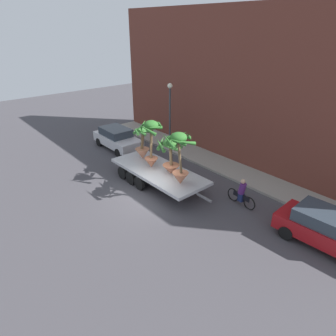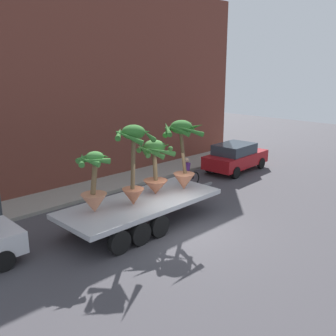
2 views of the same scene
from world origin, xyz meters
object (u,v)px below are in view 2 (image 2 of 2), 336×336
potted_palm_rear (183,151)px  potted_palm_front (155,165)px  parked_car (235,157)px  potted_palm_middle (94,185)px  flatbed_trailer (137,207)px  cyclist (186,175)px  potted_palm_extra (134,160)px

potted_palm_rear → potted_palm_front: 1.27m
parked_car → potted_palm_middle: bearing=-170.3°
flatbed_trailer → potted_palm_front: potted_palm_front is taller
flatbed_trailer → potted_palm_rear: bearing=-4.8°
potted_palm_middle → potted_palm_front: size_ratio=0.98×
cyclist → parked_car: parked_car is taller
potted_palm_middle → potted_palm_extra: (1.42, -0.39, 0.69)m
potted_palm_middle → potted_palm_extra: bearing=-15.4°
potted_palm_middle → cyclist: bearing=14.6°
potted_palm_extra → parked_car: size_ratio=0.68×
flatbed_trailer → parked_car: parked_car is taller
parked_car → potted_palm_front: bearing=-166.5°
potted_palm_front → potted_palm_middle: bearing=178.3°
potted_palm_extra → parked_car: potted_palm_extra is taller
flatbed_trailer → potted_palm_extra: (-0.21, -0.13, 1.86)m
potted_palm_middle → cyclist: (6.42, 1.67, -1.28)m
potted_palm_front → parked_car: (7.98, 1.91, -1.32)m
potted_palm_front → potted_palm_rear: bearing=-17.7°
potted_palm_rear → parked_car: bearing=18.4°
flatbed_trailer → potted_palm_front: (1.11, 0.18, 1.37)m
potted_palm_rear → potted_palm_middle: size_ratio=1.34×
flatbed_trailer → potted_palm_front: bearing=9.0°
potted_palm_front → cyclist: size_ratio=1.17×
potted_palm_rear → cyclist: potted_palm_rear is taller
flatbed_trailer → cyclist: size_ratio=3.98×
potted_palm_middle → potted_palm_front: (2.74, -0.08, 0.20)m
potted_palm_extra → cyclist: (5.00, 2.06, -1.97)m
potted_palm_middle → cyclist: potted_palm_middle is taller
potted_palm_middle → potted_palm_extra: potted_palm_extra is taller
potted_palm_middle → potted_palm_extra: size_ratio=0.73×
potted_palm_rear → potted_palm_front: size_ratio=1.32×
flatbed_trailer → potted_palm_rear: (2.25, -0.19, 1.80)m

